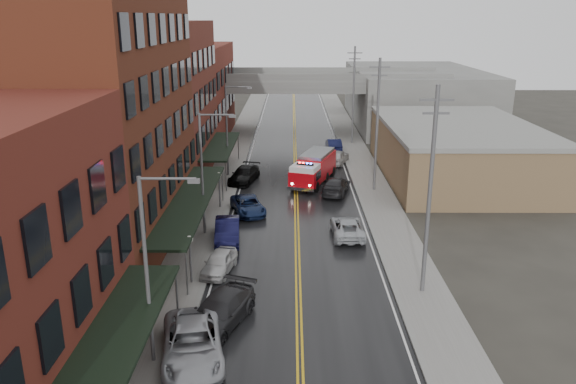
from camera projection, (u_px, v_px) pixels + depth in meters
name	position (u px, v px, depth m)	size (l,w,h in m)	color
road	(296.00, 208.00, 47.02)	(11.00, 160.00, 0.02)	black
sidewalk_left	(209.00, 207.00, 47.05)	(3.00, 160.00, 0.15)	slate
sidewalk_right	(383.00, 208.00, 46.96)	(3.00, 160.00, 0.15)	slate
curb_left	(229.00, 207.00, 47.04)	(0.30, 160.00, 0.15)	gray
curb_right	(364.00, 208.00, 46.97)	(0.30, 160.00, 0.15)	gray
brick_building_b	(100.00, 116.00, 37.74)	(9.00, 20.00, 18.00)	#542516
brick_building_c	(160.00, 101.00, 54.89)	(9.00, 15.00, 15.00)	maroon
brick_building_far	(191.00, 93.00, 72.03)	(9.00, 20.00, 12.00)	maroon
tan_building	(457.00, 152.00, 55.72)	(14.00, 22.00, 5.00)	brown
right_far_block	(415.00, 96.00, 83.89)	(18.00, 30.00, 8.00)	slate
awning_0	(106.00, 356.00, 21.36)	(2.60, 16.00, 3.09)	black
awning_1	(191.00, 200.00, 39.50)	(2.60, 18.00, 3.09)	black
awning_2	(221.00, 146.00, 56.20)	(2.60, 13.00, 3.09)	black
globe_lamp_1	(190.00, 249.00, 33.01)	(0.44, 0.44, 3.12)	#59595B
globe_lamp_2	(219.00, 182.00, 46.37)	(0.44, 0.44, 3.12)	#59595B
street_lamp_0	(151.00, 260.00, 24.52)	(2.64, 0.22, 9.00)	#59595B
street_lamp_1	(205.00, 167.00, 39.79)	(2.64, 0.22, 9.00)	#59595B
street_lamp_2	(229.00, 125.00, 55.06)	(2.64, 0.22, 9.00)	#59595B
utility_pole_0	(430.00, 189.00, 30.78)	(1.80, 0.24, 12.00)	#59595B
utility_pole_1	(377.00, 123.00, 49.87)	(1.80, 0.24, 12.00)	#59595B
utility_pole_2	(353.00, 94.00, 68.95)	(1.80, 0.24, 12.00)	#59595B
overpass	(295.00, 89.00, 75.77)	(40.00, 10.00, 7.50)	slate
fire_truck	(313.00, 168.00, 53.71)	(4.96, 8.13, 2.83)	#B80810
parked_car_left_2	(193.00, 344.00, 26.06)	(2.77, 6.01, 1.67)	#9D9FA5
parked_car_left_3	(220.00, 312.00, 28.96)	(2.26, 5.56, 1.61)	black
parked_car_left_4	(219.00, 262.00, 35.10)	(1.58, 3.94, 1.34)	#BDBDBD
parked_car_left_5	(227.00, 231.00, 39.94)	(1.69, 4.84, 1.59)	black
parked_car_left_6	(248.00, 205.00, 45.70)	(2.24, 4.85, 1.35)	#122045
parked_car_left_7	(244.00, 175.00, 54.29)	(2.08, 5.12, 1.49)	black
parked_car_right_0	(347.00, 227.00, 40.88)	(2.26, 4.89, 1.36)	#B1B5BA
parked_car_right_1	(336.00, 186.00, 50.79)	(2.07, 5.09, 1.48)	black
parked_car_right_2	(337.00, 157.00, 61.05)	(1.84, 4.58, 1.56)	#BCBCBC
parked_car_right_3	(334.00, 145.00, 66.90)	(1.61, 4.61, 1.52)	black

